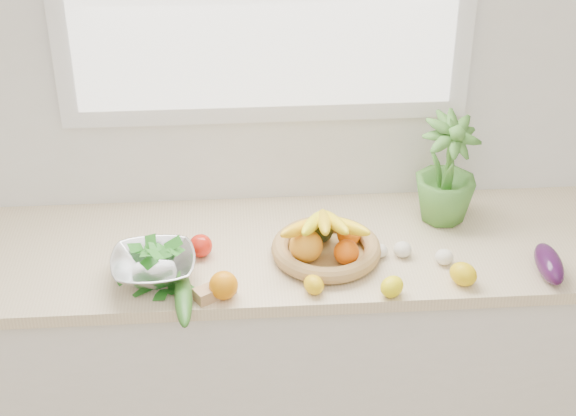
{
  "coord_description": "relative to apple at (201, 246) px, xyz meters",
  "views": [
    {
      "loc": [
        -0.11,
        -0.35,
        2.44
      ],
      "look_at": [
        0.05,
        1.93,
        1.05
      ],
      "focal_mm": 55.0,
      "sensor_mm": 36.0,
      "label": 1
    }
  ],
  "objects": [
    {
      "name": "lemon_b",
      "position": [
        0.55,
        -0.24,
        -0.01
      ],
      "size": [
        0.1,
        0.1,
        0.06
      ],
      "primitive_type": "ellipsoid",
      "rotation": [
        0.0,
        0.0,
        -0.8
      ],
      "color": "yellow",
      "rests_on": "countertop"
    },
    {
      "name": "garlic_c",
      "position": [
        0.74,
        -0.1,
        -0.01
      ],
      "size": [
        0.06,
        0.06,
        0.05
      ],
      "primitive_type": "ellipsoid",
      "rotation": [
        0.0,
        0.0,
        0.1
      ],
      "color": "white",
      "rests_on": "countertop"
    },
    {
      "name": "potted_herb",
      "position": [
        0.79,
        0.16,
        0.15
      ],
      "size": [
        0.26,
        0.26,
        0.36
      ],
      "primitive_type": "imported",
      "rotation": [
        0.0,
        0.0,
        0.39
      ],
      "color": "#46832F",
      "rests_on": "countertop"
    },
    {
      "name": "garlic_b",
      "position": [
        0.62,
        -0.05,
        -0.01
      ],
      "size": [
        0.07,
        0.07,
        0.05
      ],
      "primitive_type": "ellipsoid",
      "rotation": [
        0.0,
        0.0,
        -0.39
      ],
      "color": "white",
      "rests_on": "countertop"
    },
    {
      "name": "apple",
      "position": [
        0.0,
        0.0,
        0.0
      ],
      "size": [
        0.08,
        0.08,
        0.07
      ],
      "primitive_type": "sphere",
      "rotation": [
        0.0,
        0.0,
        -0.18
      ],
      "color": "red",
      "rests_on": "countertop"
    },
    {
      "name": "ginger",
      "position": [
        0.04,
        -0.21,
        -0.02
      ],
      "size": [
        0.13,
        0.1,
        0.04
      ],
      "primitive_type": "cube",
      "rotation": [
        0.0,
        0.0,
        0.55
      ],
      "color": "tan",
      "rests_on": "countertop"
    },
    {
      "name": "colander_with_spinach",
      "position": [
        -0.14,
        -0.12,
        0.03
      ],
      "size": [
        0.26,
        0.26,
        0.13
      ],
      "color": "silver",
      "rests_on": "countertop"
    },
    {
      "name": "eggplant",
      "position": [
        1.04,
        -0.17,
        0.0
      ],
      "size": [
        0.08,
        0.2,
        0.08
      ],
      "primitive_type": "ellipsoid",
      "rotation": [
        0.0,
        0.0,
        -0.04
      ],
      "color": "#340F37",
      "rests_on": "countertop"
    },
    {
      "name": "cucumber",
      "position": [
        -0.05,
        -0.24,
        -0.01
      ],
      "size": [
        0.07,
        0.28,
        0.05
      ],
      "primitive_type": "ellipsoid",
      "rotation": [
        0.0,
        0.0,
        0.06
      ],
      "color": "#2D5A1A",
      "rests_on": "countertop"
    },
    {
      "name": "lemon_c",
      "position": [
        0.77,
        -0.2,
        -0.0
      ],
      "size": [
        0.11,
        0.11,
        0.07
      ],
      "primitive_type": "ellipsoid",
      "rotation": [
        0.0,
        0.0,
        0.71
      ],
      "color": "yellow",
      "rests_on": "countertop"
    },
    {
      "name": "lemon_a",
      "position": [
        0.33,
        -0.21,
        -0.01
      ],
      "size": [
        0.08,
        0.09,
        0.05
      ],
      "primitive_type": "ellipsoid",
      "rotation": [
        0.0,
        0.0,
        0.45
      ],
      "color": "yellow",
      "rests_on": "countertop"
    },
    {
      "name": "radish",
      "position": [
        0.04,
        -0.18,
        -0.02
      ],
      "size": [
        0.04,
        0.04,
        0.03
      ],
      "primitive_type": "sphere",
      "rotation": [
        0.0,
        0.0,
        -0.41
      ],
      "color": "red",
      "rests_on": "countertop"
    },
    {
      "name": "garlic_a",
      "position": [
        0.55,
        -0.04,
        -0.02
      ],
      "size": [
        0.06,
        0.06,
        0.04
      ],
      "primitive_type": "ellipsoid",
      "rotation": [
        0.0,
        0.0,
        -0.33
      ],
      "color": "beige",
      "rests_on": "countertop"
    },
    {
      "name": "orange_loose",
      "position": [
        0.07,
        -0.22,
        0.01
      ],
      "size": [
        0.09,
        0.09,
        0.08
      ],
      "primitive_type": "sphere",
      "rotation": [
        0.0,
        0.0,
        -0.05
      ],
      "color": "orange",
      "rests_on": "countertop"
    },
    {
      "name": "counter_cabinet",
      "position": [
        0.22,
        0.04,
        -0.51
      ],
      "size": [
        2.2,
        0.58,
        0.86
      ],
      "primitive_type": "cube",
      "color": "silver",
      "rests_on": "ground"
    },
    {
      "name": "countertop",
      "position": [
        0.22,
        0.04,
        -0.06
      ],
      "size": [
        2.24,
        0.62,
        0.04
      ],
      "primitive_type": "cube",
      "color": "beige",
      "rests_on": "counter_cabinet"
    },
    {
      "name": "fruit_basket",
      "position": [
        0.38,
        -0.03,
        0.01
      ],
      "size": [
        0.36,
        0.36,
        0.18
      ],
      "color": "tan",
      "rests_on": "countertop"
    },
    {
      "name": "back_wall",
      "position": [
        0.22,
        0.34,
        0.41
      ],
      "size": [
        4.5,
        0.02,
        2.7
      ],
      "primitive_type": "cube",
      "color": "white",
      "rests_on": "ground"
    }
  ]
}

